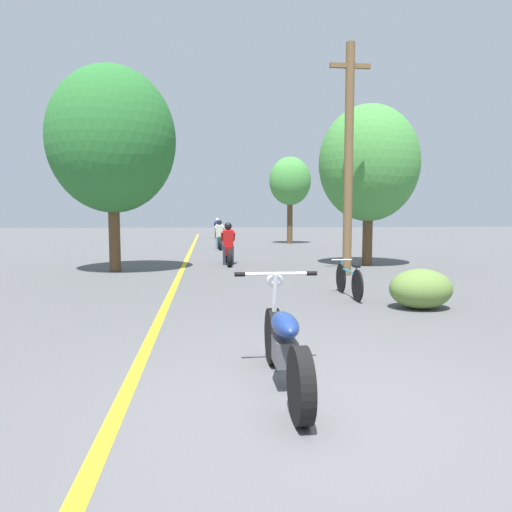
{
  "coord_description": "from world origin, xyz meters",
  "views": [
    {
      "loc": [
        -0.95,
        -3.73,
        1.62
      ],
      "look_at": [
        -0.07,
        4.39,
        0.9
      ],
      "focal_mm": 32.0,
      "sensor_mm": 36.0,
      "label": 1
    }
  ],
  "objects": [
    {
      "name": "motorcycle_foreground",
      "position": [
        -0.23,
        0.43,
        0.41
      ],
      "size": [
        0.87,
        2.08,
        1.04
      ],
      "color": "black",
      "rests_on": "ground"
    },
    {
      "name": "roadside_bush",
      "position": [
        2.76,
        3.79,
        0.35
      ],
      "size": [
        1.1,
        0.88,
        0.7
      ],
      "color": "#5B7A38",
      "rests_on": "ground"
    },
    {
      "name": "motorcycle_rider_far",
      "position": [
        -0.18,
        29.34,
        0.55
      ],
      "size": [
        0.5,
        2.11,
        1.46
      ],
      "color": "black",
      "rests_on": "ground"
    },
    {
      "name": "roadside_tree_right_near",
      "position": [
        4.28,
        10.67,
        3.3
      ],
      "size": [
        3.24,
        2.92,
        5.17
      ],
      "color": "#513A23",
      "rests_on": "ground"
    },
    {
      "name": "motorcycle_rider_lead",
      "position": [
        -0.24,
        11.4,
        0.54
      ],
      "size": [
        0.5,
        2.01,
        1.41
      ],
      "color": "black",
      "rests_on": "ground"
    },
    {
      "name": "bicycle_parked",
      "position": [
        1.87,
        5.06,
        0.33
      ],
      "size": [
        0.44,
        1.68,
        0.71
      ],
      "color": "black",
      "rests_on": "ground"
    },
    {
      "name": "roadside_tree_right_far",
      "position": [
        3.9,
        22.63,
        3.6
      ],
      "size": [
        2.42,
        2.18,
        5.03
      ],
      "color": "#513A23",
      "rests_on": "ground"
    },
    {
      "name": "roadside_tree_left",
      "position": [
        -3.6,
        9.82,
        3.76
      ],
      "size": [
        3.6,
        3.24,
        5.85
      ],
      "color": "#513A23",
      "rests_on": "ground"
    },
    {
      "name": "lane_stripe_center",
      "position": [
        -1.7,
        12.39,
        0.0
      ],
      "size": [
        0.14,
        48.0,
        0.01
      ],
      "primitive_type": "cube",
      "color": "yellow",
      "rests_on": "ground"
    },
    {
      "name": "utility_pole",
      "position": [
        2.86,
        8.33,
        3.17
      ],
      "size": [
        1.1,
        0.24,
        6.16
      ],
      "color": "brown",
      "rests_on": "ground"
    },
    {
      "name": "motorcycle_rider_mid",
      "position": [
        -0.33,
        18.5,
        0.54
      ],
      "size": [
        0.5,
        2.01,
        1.43
      ],
      "color": "black",
      "rests_on": "ground"
    },
    {
      "name": "ground_plane",
      "position": [
        0.0,
        0.0,
        0.0
      ],
      "size": [
        120.0,
        120.0,
        0.0
      ],
      "primitive_type": "plane",
      "color": "#515154"
    }
  ]
}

